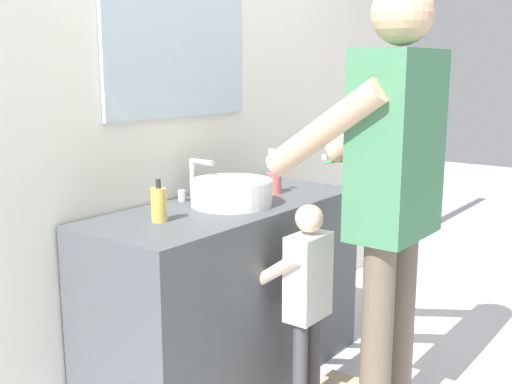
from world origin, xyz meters
TOP-DOWN VIEW (x-y plane):
  - back_wall at (0.00, 0.62)m, footprint 4.40×0.10m
  - vanity_cabinet at (0.00, 0.30)m, footprint 1.33×0.54m
  - sink_basin at (0.00, 0.28)m, footprint 0.35×0.35m
  - faucet at (0.00, 0.49)m, footprint 0.18×0.14m
  - toothbrush_cup at (0.32, 0.29)m, footprint 0.07×0.07m
  - soap_bottle at (-0.39, 0.32)m, footprint 0.06×0.06m
  - child_toddler at (0.00, -0.10)m, footprint 0.27×0.27m
  - adult_parent at (0.08, -0.41)m, footprint 0.52×0.55m

SIDE VIEW (x-z plane):
  - vanity_cabinet at x=0.00m, z-range 0.00..0.80m
  - child_toddler at x=0.00m, z-range 0.08..0.95m
  - toothbrush_cup at x=0.32m, z-range 0.75..0.96m
  - sink_basin at x=0.00m, z-range 0.81..0.92m
  - soap_bottle at x=-0.39m, z-range 0.79..0.95m
  - faucet at x=0.00m, z-range 0.79..0.98m
  - adult_parent at x=0.08m, z-range 0.17..1.84m
  - back_wall at x=0.00m, z-range 0.00..2.70m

